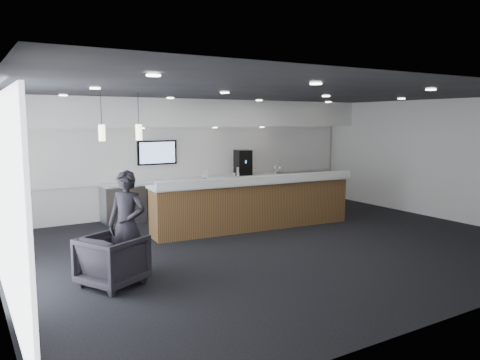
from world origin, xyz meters
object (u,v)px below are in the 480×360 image
service_counter (254,204)px  armchair (113,260)px  coffee_machine (243,162)px  lounge_guest (127,225)px

service_counter → armchair: bearing=-147.7°
armchair → coffee_machine: bearing=-76.2°
armchair → service_counter: bearing=-89.4°
service_counter → coffee_machine: size_ratio=7.01×
coffee_machine → armchair: coffee_machine is taller
coffee_machine → armchair: size_ratio=0.81×
coffee_machine → armchair: bearing=-129.7°
coffee_machine → lounge_guest: lounge_guest is taller
service_counter → lounge_guest: size_ratio=2.85×
coffee_machine → lounge_guest: 6.20m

